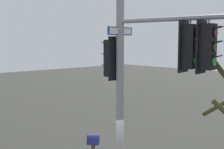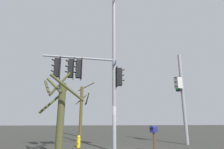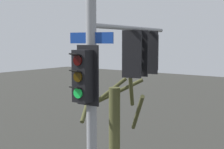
# 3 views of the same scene
# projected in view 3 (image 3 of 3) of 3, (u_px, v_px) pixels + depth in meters

# --- Properties ---
(main_signal_pole_assembly) EXTENTS (3.14, 4.89, 9.96)m
(main_signal_pole_assembly) POSITION_uv_depth(u_px,v_px,m) (111.00, 41.00, 8.09)
(main_signal_pole_assembly) COLOR gray
(main_signal_pole_assembly) RESTS_ON ground
(bare_tree_across_street) EXTENTS (2.33, 2.32, 4.36)m
(bare_tree_across_street) POSITION_uv_depth(u_px,v_px,m) (115.00, 132.00, 10.59)
(bare_tree_across_street) COLOR #464727
(bare_tree_across_street) RESTS_ON ground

